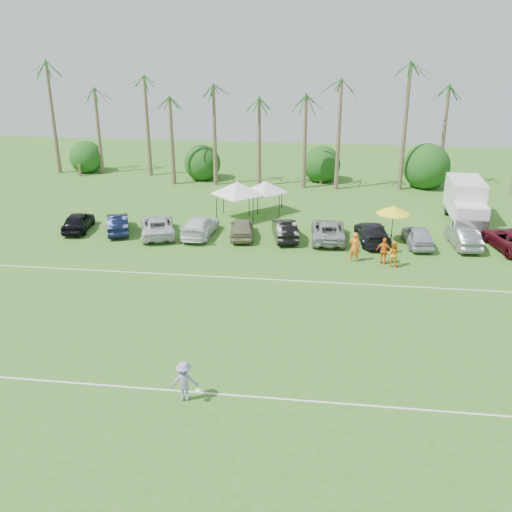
# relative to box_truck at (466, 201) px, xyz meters

# --- Properties ---
(ground) EXTENTS (120.00, 120.00, 0.00)m
(ground) POSITION_rel_box_truck_xyz_m (-17.42, -26.91, -1.77)
(ground) COLOR #35681F
(ground) RESTS_ON ground
(field_lines) EXTENTS (80.00, 12.10, 0.01)m
(field_lines) POSITION_rel_box_truck_xyz_m (-17.42, -18.91, -1.76)
(field_lines) COLOR white
(field_lines) RESTS_ON ground
(palm_tree_0) EXTENTS (2.40, 2.40, 8.90)m
(palm_tree_0) POSITION_rel_box_truck_xyz_m (-39.42, 11.09, 5.71)
(palm_tree_0) COLOR brown
(palm_tree_0) RESTS_ON ground
(palm_tree_1) EXTENTS (2.40, 2.40, 9.90)m
(palm_tree_1) POSITION_rel_box_truck_xyz_m (-34.42, 11.09, 6.58)
(palm_tree_1) COLOR brown
(palm_tree_1) RESTS_ON ground
(palm_tree_2) EXTENTS (2.40, 2.40, 10.90)m
(palm_tree_2) POSITION_rel_box_truck_xyz_m (-29.42, 11.09, 7.44)
(palm_tree_2) COLOR brown
(palm_tree_2) RESTS_ON ground
(palm_tree_3) EXTENTS (2.40, 2.40, 11.90)m
(palm_tree_3) POSITION_rel_box_truck_xyz_m (-25.42, 11.09, 8.29)
(palm_tree_3) COLOR brown
(palm_tree_3) RESTS_ON ground
(palm_tree_4) EXTENTS (2.40, 2.40, 8.90)m
(palm_tree_4) POSITION_rel_box_truck_xyz_m (-21.42, 11.09, 5.71)
(palm_tree_4) COLOR brown
(palm_tree_4) RESTS_ON ground
(palm_tree_5) EXTENTS (2.40, 2.40, 9.90)m
(palm_tree_5) POSITION_rel_box_truck_xyz_m (-17.42, 11.09, 6.58)
(palm_tree_5) COLOR brown
(palm_tree_5) RESTS_ON ground
(palm_tree_6) EXTENTS (2.40, 2.40, 10.90)m
(palm_tree_6) POSITION_rel_box_truck_xyz_m (-13.42, 11.09, 7.44)
(palm_tree_6) COLOR brown
(palm_tree_6) RESTS_ON ground
(palm_tree_7) EXTENTS (2.40, 2.40, 11.90)m
(palm_tree_7) POSITION_rel_box_truck_xyz_m (-9.42, 11.09, 8.29)
(palm_tree_7) COLOR brown
(palm_tree_7) RESTS_ON ground
(palm_tree_8) EXTENTS (2.40, 2.40, 8.90)m
(palm_tree_8) POSITION_rel_box_truck_xyz_m (-4.42, 11.09, 5.71)
(palm_tree_8) COLOR brown
(palm_tree_8) RESTS_ON ground
(palm_tree_9) EXTENTS (2.40, 2.40, 9.90)m
(palm_tree_9) POSITION_rel_box_truck_xyz_m (0.58, 11.09, 6.58)
(palm_tree_9) COLOR brown
(palm_tree_9) RESTS_ON ground
(bush_tree_0) EXTENTS (4.00, 4.00, 4.00)m
(bush_tree_0) POSITION_rel_box_truck_xyz_m (-36.42, 12.09, 0.03)
(bush_tree_0) COLOR brown
(bush_tree_0) RESTS_ON ground
(bush_tree_1) EXTENTS (4.00, 4.00, 4.00)m
(bush_tree_1) POSITION_rel_box_truck_xyz_m (-23.42, 12.09, 0.03)
(bush_tree_1) COLOR brown
(bush_tree_1) RESTS_ON ground
(bush_tree_2) EXTENTS (4.00, 4.00, 4.00)m
(bush_tree_2) POSITION_rel_box_truck_xyz_m (-11.42, 12.09, 0.03)
(bush_tree_2) COLOR brown
(bush_tree_2) RESTS_ON ground
(bush_tree_3) EXTENTS (4.00, 4.00, 4.00)m
(bush_tree_3) POSITION_rel_box_truck_xyz_m (-1.42, 12.09, 0.03)
(bush_tree_3) COLOR brown
(bush_tree_3) RESTS_ON ground
(sideline_player_a) EXTENTS (0.78, 0.56, 1.99)m
(sideline_player_a) POSITION_rel_box_truck_xyz_m (-8.80, -9.23, -0.77)
(sideline_player_a) COLOR orange
(sideline_player_a) RESTS_ON ground
(sideline_player_b) EXTENTS (0.95, 0.81, 1.72)m
(sideline_player_b) POSITION_rel_box_truck_xyz_m (-6.39, -9.82, -0.91)
(sideline_player_b) COLOR orange
(sideline_player_b) RESTS_ON ground
(sideline_player_c) EXTENTS (1.12, 0.78, 1.77)m
(sideline_player_c) POSITION_rel_box_truck_xyz_m (-6.92, -9.44, -0.89)
(sideline_player_c) COLOR orange
(sideline_player_c) RESTS_ON ground
(box_truck) EXTENTS (2.70, 6.52, 3.31)m
(box_truck) POSITION_rel_box_truck_xyz_m (0.00, 0.00, 0.00)
(box_truck) COLOR silver
(box_truck) RESTS_ON ground
(canopy_tent_left) EXTENTS (4.42, 4.42, 3.58)m
(canopy_tent_left) POSITION_rel_box_truck_xyz_m (-17.79, -1.26, 1.29)
(canopy_tent_left) COLOR black
(canopy_tent_left) RESTS_ON ground
(canopy_tent_right) EXTENTS (3.81, 3.81, 3.09)m
(canopy_tent_right) POSITION_rel_box_truck_xyz_m (-15.77, 0.87, 0.88)
(canopy_tent_right) COLOR black
(canopy_tent_right) RESTS_ON ground
(market_umbrella) EXTENTS (2.42, 2.42, 2.70)m
(market_umbrella) POSITION_rel_box_truck_xyz_m (-6.06, -5.24, 0.65)
(market_umbrella) COLOR black
(market_umbrella) RESTS_ON ground
(frisbee_player) EXTENTS (1.33, 0.88, 1.75)m
(frisbee_player) POSITION_rel_box_truck_xyz_m (-16.13, -25.43, -0.90)
(frisbee_player) COLOR #8C83BA
(frisbee_player) RESTS_ON ground
(parked_car_0) EXTENTS (2.20, 4.36, 1.42)m
(parked_car_0) POSITION_rel_box_truck_xyz_m (-29.31, -5.58, -1.06)
(parked_car_0) COLOR black
(parked_car_0) RESTS_ON ground
(parked_car_1) EXTENTS (2.92, 4.57, 1.42)m
(parked_car_1) POSITION_rel_box_truck_xyz_m (-26.18, -5.58, -1.06)
(parked_car_1) COLOR black
(parked_car_1) RESTS_ON ground
(parked_car_2) EXTENTS (3.83, 5.60, 1.42)m
(parked_car_2) POSITION_rel_box_truck_xyz_m (-23.06, -5.82, -1.06)
(parked_car_2) COLOR silver
(parked_car_2) RESTS_ON ground
(parked_car_3) EXTENTS (2.26, 5.00, 1.42)m
(parked_car_3) POSITION_rel_box_truck_xyz_m (-19.93, -5.53, -1.06)
(parked_car_3) COLOR white
(parked_car_3) RESTS_ON ground
(parked_car_4) EXTENTS (2.24, 4.37, 1.42)m
(parked_car_4) POSITION_rel_box_truck_xyz_m (-16.80, -5.51, -1.06)
(parked_car_4) COLOR #7D775A
(parked_car_4) RESTS_ON ground
(parked_car_5) EXTENTS (2.36, 4.54, 1.42)m
(parked_car_5) POSITION_rel_box_truck_xyz_m (-13.67, -5.44, -1.06)
(parked_car_5) COLOR black
(parked_car_5) RESTS_ON ground
(parked_car_6) EXTENTS (2.58, 5.22, 1.42)m
(parked_car_6) POSITION_rel_box_truck_xyz_m (-10.55, -5.25, -1.06)
(parked_car_6) COLOR #999A9C
(parked_car_6) RESTS_ON ground
(parked_car_7) EXTENTS (2.62, 5.12, 1.42)m
(parked_car_7) POSITION_rel_box_truck_xyz_m (-7.42, -5.32, -1.06)
(parked_car_7) COLOR black
(parked_car_7) RESTS_ON ground
(parked_car_8) EXTENTS (2.04, 4.31, 1.42)m
(parked_car_8) POSITION_rel_box_truck_xyz_m (-4.29, -5.66, -1.06)
(parked_car_8) COLOR #A8A9B3
(parked_car_8) RESTS_ON ground
(parked_car_9) EXTENTS (1.90, 4.44, 1.42)m
(parked_car_9) POSITION_rel_box_truck_xyz_m (-1.16, -5.46, -1.06)
(parked_car_9) COLOR slate
(parked_car_9) RESTS_ON ground
(parked_car_10) EXTENTS (3.46, 5.52, 1.42)m
(parked_car_10) POSITION_rel_box_truck_xyz_m (1.97, -5.60, -1.06)
(parked_car_10) COLOR #4E0C17
(parked_car_10) RESTS_ON ground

